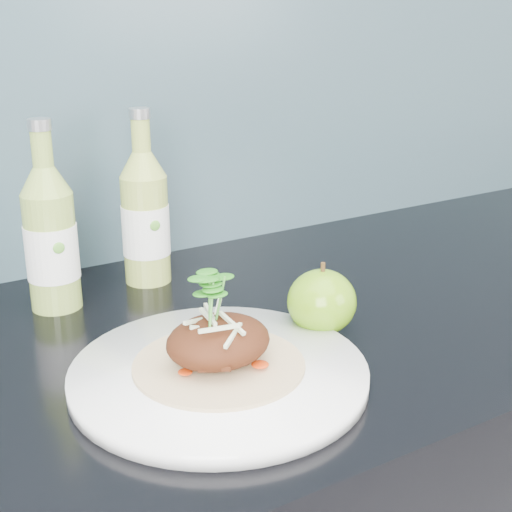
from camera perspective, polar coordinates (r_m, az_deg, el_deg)
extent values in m
cube|color=#638D9D|center=(1.00, -14.45, 18.53)|extent=(4.00, 0.02, 0.70)
cylinder|color=white|center=(0.72, -2.98, -9.37)|extent=(0.32, 0.32, 0.02)
cylinder|color=tan|center=(0.72, -2.99, -8.68)|extent=(0.17, 0.17, 0.00)
ellipsoid|color=#49200D|center=(0.71, -3.03, -6.82)|extent=(0.11, 0.09, 0.05)
ellipsoid|color=#53910F|center=(0.81, 5.28, -3.67)|extent=(0.10, 0.10, 0.07)
cylinder|color=#472D14|center=(0.80, 5.37, -1.01)|extent=(0.01, 0.00, 0.01)
cylinder|color=#88A544|center=(0.90, -16.00, 0.34)|extent=(0.07, 0.07, 0.15)
cone|color=#88A544|center=(0.88, -16.54, 5.84)|extent=(0.06, 0.06, 0.03)
cylinder|color=#88A544|center=(0.87, -16.77, 8.24)|extent=(0.02, 0.02, 0.04)
cylinder|color=silver|center=(0.86, -16.95, 10.03)|extent=(0.03, 0.03, 0.01)
cylinder|color=white|center=(0.90, -16.00, 0.36)|extent=(0.07, 0.07, 0.07)
ellipsoid|color=#59A533|center=(0.87, -15.50, 0.62)|extent=(0.01, 0.00, 0.01)
cylinder|color=#9AAE48|center=(0.96, -8.80, 2.09)|extent=(0.08, 0.08, 0.15)
cone|color=#9AAE48|center=(0.94, -9.08, 7.28)|extent=(0.06, 0.06, 0.03)
cylinder|color=#9AAE48|center=(0.93, -9.20, 9.53)|extent=(0.02, 0.02, 0.04)
cylinder|color=silver|center=(0.93, -9.29, 11.21)|extent=(0.03, 0.03, 0.01)
cylinder|color=white|center=(0.96, -8.80, 2.12)|extent=(0.08, 0.08, 0.07)
ellipsoid|color=#59A533|center=(0.93, -8.07, 2.42)|extent=(0.01, 0.00, 0.01)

